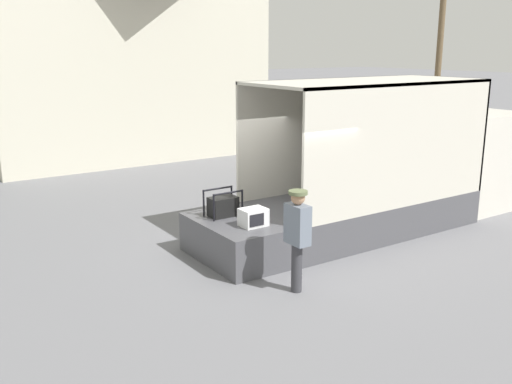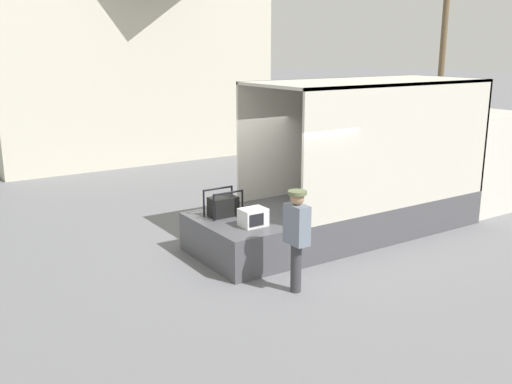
{
  "view_description": "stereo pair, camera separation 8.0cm",
  "coord_description": "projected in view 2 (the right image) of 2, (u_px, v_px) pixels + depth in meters",
  "views": [
    {
      "loc": [
        -6.09,
        -8.74,
        3.92
      ],
      "look_at": [
        -0.39,
        -0.2,
        1.31
      ],
      "focal_mm": 40.0,
      "sensor_mm": 36.0,
      "label": 1
    },
    {
      "loc": [
        -6.03,
        -8.79,
        3.92
      ],
      "look_at": [
        -0.39,
        -0.2,
        1.31
      ],
      "focal_mm": 40.0,
      "sensor_mm": 36.0,
      "label": 2
    }
  ],
  "objects": [
    {
      "name": "portable_generator",
      "position": [
        224.0,
        206.0,
        10.97
      ],
      "size": [
        0.66,
        0.43,
        0.52
      ],
      "color": "black",
      "rests_on": "tailgate_deck"
    },
    {
      "name": "utility_pole",
      "position": [
        444.0,
        36.0,
        25.79
      ],
      "size": [
        1.8,
        0.28,
        8.5
      ],
      "color": "brown",
      "rests_on": "ground"
    },
    {
      "name": "house_backdrop",
      "position": [
        113.0,
        37.0,
        21.34
      ],
      "size": [
        10.15,
        7.15,
        8.45
      ],
      "color": "beige",
      "rests_on": "ground"
    },
    {
      "name": "microwave",
      "position": [
        253.0,
        217.0,
        10.36
      ],
      "size": [
        0.47,
        0.37,
        0.33
      ],
      "color": "white",
      "rests_on": "tailgate_deck"
    },
    {
      "name": "tailgate_deck",
      "position": [
        237.0,
        239.0,
        10.83
      ],
      "size": [
        1.38,
        2.12,
        0.76
      ],
      "primitive_type": "cube",
      "color": "#4C4C51",
      "rests_on": "ground"
    },
    {
      "name": "ground_plane",
      "position": [
        267.0,
        251.0,
        11.29
      ],
      "size": [
        160.0,
        160.0,
        0.0
      ],
      "primitive_type": "plane",
      "color": "slate"
    },
    {
      "name": "box_truck",
      "position": [
        422.0,
        176.0,
        13.39
      ],
      "size": [
        7.39,
        2.24,
        3.26
      ],
      "color": "silver",
      "rests_on": "ground"
    },
    {
      "name": "worker_person",
      "position": [
        297.0,
        231.0,
        9.19
      ],
      "size": [
        0.31,
        0.44,
        1.72
      ],
      "color": "#38383D",
      "rests_on": "ground"
    }
  ]
}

